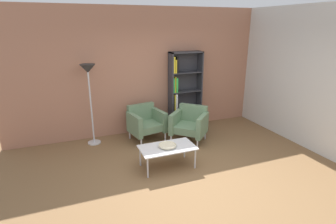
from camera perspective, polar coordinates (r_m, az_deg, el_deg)
The scene contains 9 objects.
ground_plane at distance 4.77m, azimuth 4.87°, elevation -13.75°, with size 8.32×8.32×0.00m, color brown.
brick_back_panel at distance 6.44m, azimuth -4.59°, elevation 8.51°, with size 6.40×0.12×2.90m, color #A87056.
plaster_right_partition at distance 6.41m, azimuth 26.44°, elevation 6.65°, with size 0.12×5.20×2.90m, color silver.
bookshelf_tall at distance 6.64m, azimuth 2.97°, elevation 4.37°, with size 0.80×0.30×1.90m.
coffee_table_low at distance 4.93m, azimuth -0.12°, elevation -7.71°, with size 1.00×0.56×0.40m.
decorative_bowl at distance 4.90m, azimuth -0.12°, elevation -7.01°, with size 0.32×0.32×0.05m.
armchair_by_bookshelf at distance 6.10m, azimuth -4.77°, elevation -2.09°, with size 0.83×0.78×0.78m.
armchair_spare_guest at distance 6.02m, azimuth 4.62°, elevation -2.39°, with size 0.95×0.95×0.78m.
floor_lamp_torchiere at distance 5.82m, azimuth -16.42°, elevation 6.81°, with size 0.32×0.32×1.74m.
Camera 1 is at (-1.85, -3.61, 2.51)m, focal length 28.90 mm.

